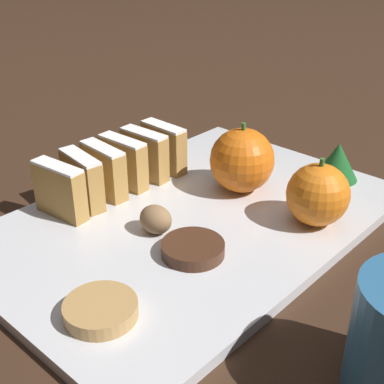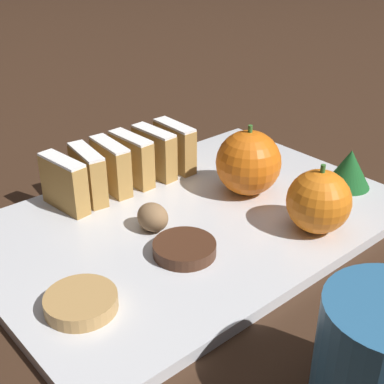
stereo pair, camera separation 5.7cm
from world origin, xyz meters
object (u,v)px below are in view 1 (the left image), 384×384
(orange_far, at_px, (318,195))
(walnut, at_px, (156,219))
(orange_near, at_px, (245,161))
(chocolate_cookie, at_px, (193,249))

(orange_far, distance_m, walnut, 0.17)
(orange_near, xyz_separation_m, orange_far, (0.10, -0.01, -0.00))
(chocolate_cookie, bearing_deg, orange_far, 67.39)
(orange_far, bearing_deg, orange_near, 176.40)
(orange_near, bearing_deg, orange_far, -3.60)
(walnut, distance_m, chocolate_cookie, 0.06)
(orange_near, relative_size, walnut, 2.31)
(chocolate_cookie, bearing_deg, walnut, 175.59)
(orange_far, relative_size, walnut, 2.05)
(orange_near, distance_m, orange_far, 0.10)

